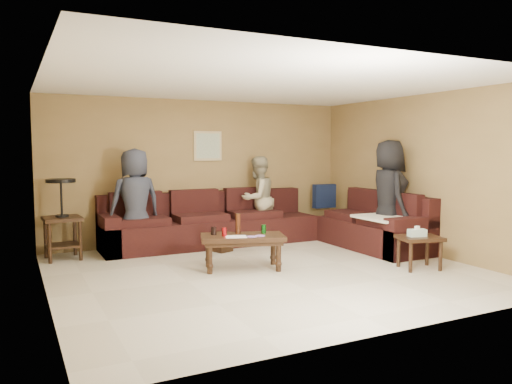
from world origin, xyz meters
TOP-DOWN VIEW (x-y plane):
  - room at (0.00, 0.00)m, footprint 5.60×5.50m
  - sectional_sofa at (0.81, 1.52)m, footprint 4.65×2.90m
  - coffee_table at (-0.25, 0.27)m, footprint 1.25×0.89m
  - end_table_left at (-2.40, 2.01)m, footprint 0.56×0.56m
  - side_table_right at (1.93, -0.80)m, footprint 0.65×0.58m
  - waste_bin at (-0.05, 1.49)m, footprint 0.33×0.33m
  - wall_art at (0.10, 2.48)m, footprint 0.52×0.04m
  - person_left at (-1.33, 1.92)m, footprint 0.88×0.64m
  - person_middle at (0.89, 2.07)m, footprint 0.90×0.80m
  - person_right at (2.39, 0.35)m, footprint 0.79×1.00m

SIDE VIEW (x-z plane):
  - waste_bin at x=-0.05m, z-range 0.00..0.31m
  - sectional_sofa at x=0.81m, z-range -0.16..0.81m
  - side_table_right at x=1.93m, z-range 0.09..0.69m
  - coffee_table at x=-0.25m, z-range 0.02..0.78m
  - end_table_left at x=-2.40m, z-range 0.03..1.23m
  - person_middle at x=0.89m, z-range 0.00..1.52m
  - person_left at x=-1.33m, z-range 0.00..1.66m
  - person_right at x=2.39m, z-range 0.00..1.79m
  - room at x=0.00m, z-range 0.41..2.91m
  - wall_art at x=0.10m, z-range 1.44..1.96m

